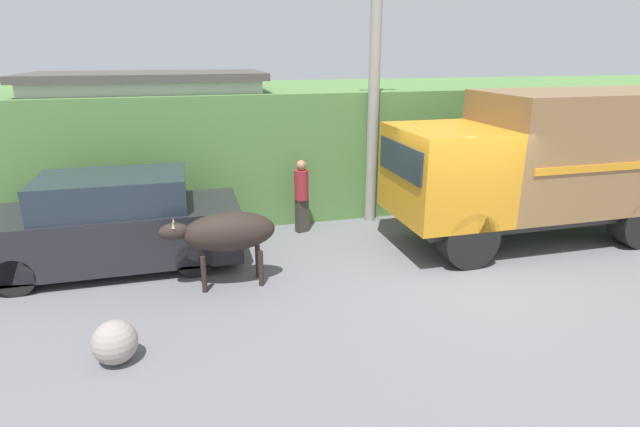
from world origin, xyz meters
TOP-DOWN VIEW (x-y plane):
  - ground_plane at (0.00, 0.00)m, footprint 60.00×60.00m
  - hillside_embankment at (0.00, 6.03)m, footprint 32.00×5.29m
  - building_backdrop at (-5.45, 4.89)m, footprint 5.20×2.70m
  - cargo_truck at (2.52, 1.06)m, footprint 6.37×2.26m
  - brown_cow at (-4.17, 0.56)m, footprint 1.93×0.67m
  - parked_suv at (-6.16, 1.85)m, footprint 4.67×1.78m
  - pedestrian_on_hill at (-2.35, 2.84)m, footprint 0.40×0.40m
  - utility_pole at (-0.58, 3.21)m, footprint 0.90×0.25m
  - roadside_rock at (-5.82, -1.37)m, footprint 0.58×0.58m

SIDE VIEW (x-z plane):
  - ground_plane at x=0.00m, z-range 0.00..0.00m
  - roadside_rock at x=-5.82m, z-range 0.00..0.58m
  - parked_suv at x=-6.16m, z-range -0.04..1.74m
  - pedestrian_on_hill at x=-2.35m, z-range 0.09..1.73m
  - brown_cow at x=-4.17m, z-range 0.31..1.63m
  - hillside_embankment at x=0.00m, z-range 0.00..2.99m
  - building_backdrop at x=-5.45m, z-range 0.01..3.44m
  - cargo_truck at x=2.52m, z-range 0.18..3.30m
  - utility_pole at x=-0.58m, z-range 0.10..6.04m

